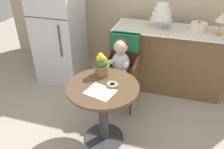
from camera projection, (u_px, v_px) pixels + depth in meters
The scene contains 12 objects.
ground_plane at pixel (104, 138), 2.56m from camera, with size 8.00×8.00×0.00m, color gray.
cafe_table at pixel (103, 103), 2.30m from camera, with size 0.72×0.72×0.72m.
wicker_chair at pixel (123, 59), 2.85m from camera, with size 0.42×0.45×0.95m.
seated_child at pixel (120, 62), 2.70m from camera, with size 0.27×0.32×0.73m.
paper_napkin at pixel (100, 92), 2.10m from camera, with size 0.26×0.21×0.00m, color white.
donut_front at pixel (112, 85), 2.17m from camera, with size 0.11×0.11×0.03m.
flower_vase at pixel (102, 65), 2.30m from camera, with size 0.15×0.15×0.25m.
display_counter at pixel (167, 59), 3.26m from camera, with size 1.56×0.62×0.90m.
tiered_cake_stand at pixel (162, 14), 2.96m from camera, with size 0.30×0.30×0.34m.
round_layer_cake at pixel (198, 27), 2.95m from camera, with size 0.21×0.21×0.14m.
table_lamp at pixel (222, 18), 2.74m from camera, with size 0.15×0.15×0.28m.
refrigerator at pixel (58, 27), 3.28m from camera, with size 0.64×0.63×1.70m.
Camera 1 is at (0.60, -1.72, 1.95)m, focal length 35.94 mm.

